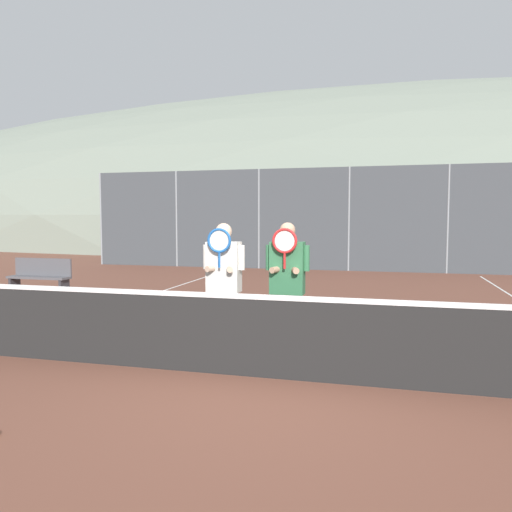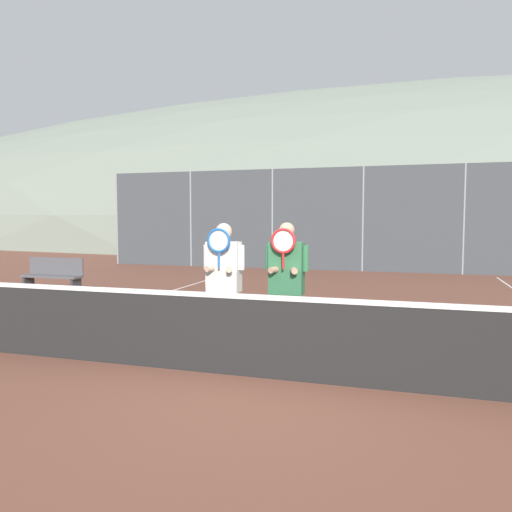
{
  "view_description": "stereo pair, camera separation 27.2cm",
  "coord_description": "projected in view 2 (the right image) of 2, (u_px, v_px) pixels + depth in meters",
  "views": [
    {
      "loc": [
        1.23,
        -5.25,
        1.77
      ],
      "look_at": [
        -0.39,
        0.93,
        1.28
      ],
      "focal_mm": 35.0,
      "sensor_mm": 36.0,
      "label": 1
    },
    {
      "loc": [
        1.49,
        -5.18,
        1.77
      ],
      "look_at": [
        -0.39,
        0.93,
        1.28
      ],
      "focal_mm": 35.0,
      "sensor_mm": 36.0,
      "label": 2
    }
  ],
  "objects": [
    {
      "name": "ground_plane",
      "position": [
        265.0,
        378.0,
        5.51
      ],
      "size": [
        120.0,
        120.0,
        0.0
      ],
      "primitive_type": "plane",
      "color": "brown"
    },
    {
      "name": "hill_distant",
      "position": [
        396.0,
        233.0,
        57.33
      ],
      "size": [
        141.76,
        78.75,
        27.56
      ],
      "color": "gray",
      "rests_on": "ground_plane"
    },
    {
      "name": "clubhouse_building",
      "position": [
        342.0,
        220.0,
        24.94
      ],
      "size": [
        19.08,
        5.5,
        3.28
      ],
      "color": "beige",
      "rests_on": "ground_plane"
    },
    {
      "name": "fence_back",
      "position": [
        363.0,
        219.0,
        16.46
      ],
      "size": [
        18.67,
        0.06,
        3.46
      ],
      "color": "gray",
      "rests_on": "ground_plane"
    },
    {
      "name": "tennis_net",
      "position": [
        265.0,
        335.0,
        5.47
      ],
      "size": [
        10.77,
        0.09,
        1.03
      ],
      "color": "gray",
      "rests_on": "ground_plane"
    },
    {
      "name": "court_line_left_sideline",
      "position": [
        108.0,
        310.0,
        9.54
      ],
      "size": [
        0.05,
        16.0,
        0.01
      ],
      "primitive_type": "cube",
      "color": "white",
      "rests_on": "ground_plane"
    },
    {
      "name": "player_leftmost",
      "position": [
        224.0,
        277.0,
        6.43
      ],
      "size": [
        0.56,
        0.34,
        1.7
      ],
      "color": "#56565B",
      "rests_on": "ground_plane"
    },
    {
      "name": "player_center_left",
      "position": [
        286.0,
        280.0,
        6.18
      ],
      "size": [
        0.55,
        0.34,
        1.71
      ],
      "color": "white",
      "rests_on": "ground_plane"
    },
    {
      "name": "car_far_left",
      "position": [
        249.0,
        241.0,
        19.72
      ],
      "size": [
        4.05,
        2.05,
        1.7
      ],
      "color": "maroon",
      "rests_on": "ground_plane"
    },
    {
      "name": "car_left_of_center",
      "position": [
        377.0,
        242.0,
        18.25
      ],
      "size": [
        4.37,
        1.93,
        1.72
      ],
      "color": "#285638",
      "rests_on": "ground_plane"
    },
    {
      "name": "bench_courtside",
      "position": [
        53.0,
        275.0,
        11.54
      ],
      "size": [
        1.47,
        0.36,
        0.85
      ],
      "color": "#515156",
      "rests_on": "ground_plane"
    }
  ]
}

